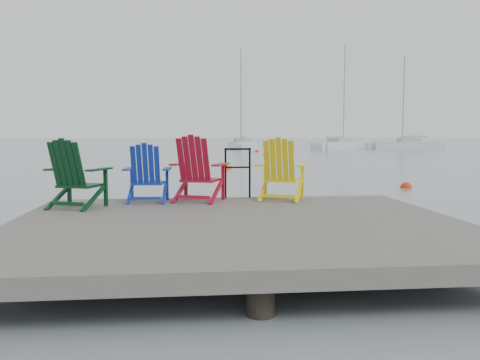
{
  "coord_description": "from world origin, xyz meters",
  "views": [
    {
      "loc": [
        -0.65,
        -6.65,
        1.65
      ],
      "look_at": [
        0.26,
        2.11,
        0.85
      ],
      "focal_mm": 38.0,
      "sensor_mm": 36.0,
      "label": 1
    }
  ],
  "objects": [
    {
      "name": "buoy_c",
      "position": [
        5.52,
        33.23,
        0.0
      ],
      "size": [
        0.38,
        0.38,
        0.38
      ],
      "primitive_type": "sphere",
      "color": "red",
      "rests_on": "ground"
    },
    {
      "name": "ground",
      "position": [
        0.0,
        0.0,
        0.0
      ],
      "size": [
        400.0,
        400.0,
        0.0
      ],
      "primitive_type": "plane",
      "color": "slate",
      "rests_on": "ground"
    },
    {
      "name": "buoy_d",
      "position": [
        5.77,
        40.0,
        0.0
      ],
      "size": [
        0.4,
        0.4,
        0.4
      ],
      "primitive_type": "sphere",
      "color": "red",
      "rests_on": "ground"
    },
    {
      "name": "chair_green",
      "position": [
        -2.39,
        1.38,
        1.03
      ],
      "size": [
        1.01,
        0.96,
        1.05
      ],
      "rotation": [
        0.0,
        0.0,
        -0.36
      ],
      "color": "black",
      "rests_on": "dock"
    },
    {
      "name": "buoy_b",
      "position": [
        1.26,
        17.22,
        0.0
      ],
      "size": [
        0.38,
        0.38,
        0.38
      ],
      "primitive_type": "sphere",
      "color": "#DA510C",
      "rests_on": "ground"
    },
    {
      "name": "handrail",
      "position": [
        0.25,
        2.45,
        1.04
      ],
      "size": [
        0.48,
        0.04,
        0.9
      ],
      "color": "black",
      "rests_on": "dock"
    },
    {
      "name": "sailboat_far",
      "position": [
        23.59,
        47.77,
        0.36
      ],
      "size": [
        7.63,
        2.07,
        10.61
      ],
      "rotation": [
        0.0,
        0.0,
        1.58
      ],
      "color": "silver",
      "rests_on": "ground"
    },
    {
      "name": "buoy_a",
      "position": [
        6.04,
        8.25,
        0.0
      ],
      "size": [
        0.36,
        0.36,
        0.36
      ],
      "primitive_type": "sphere",
      "color": "#BB290B",
      "rests_on": "ground"
    },
    {
      "name": "chair_blue",
      "position": [
        -1.33,
        1.97,
        0.99
      ],
      "size": [
        0.8,
        0.75,
        0.97
      ],
      "rotation": [
        0.0,
        0.0,
        -0.05
      ],
      "color": "#0F2A9F",
      "rests_on": "dock"
    },
    {
      "name": "sailboat_mid",
      "position": [
        16.39,
        48.44,
        0.36
      ],
      "size": [
        7.94,
        7.36,
        11.85
      ],
      "rotation": [
        0.0,
        0.0,
        -0.85
      ],
      "color": "silver",
      "rests_on": "ground"
    },
    {
      "name": "chair_red",
      "position": [
        -0.48,
        1.96,
        1.06
      ],
      "size": [
        1.05,
        1.01,
        1.1
      ],
      "rotation": [
        0.0,
        0.0,
        -0.35
      ],
      "color": "#A40C23",
      "rests_on": "dock"
    },
    {
      "name": "sailboat_near",
      "position": [
        5.14,
        47.58,
        0.36
      ],
      "size": [
        2.47,
        8.02,
        11.0
      ],
      "rotation": [
        0.0,
        0.0,
        0.05
      ],
      "color": "silver",
      "rests_on": "ground"
    },
    {
      "name": "dock",
      "position": [
        0.0,
        0.0,
        0.35
      ],
      "size": [
        6.0,
        5.0,
        1.4
      ],
      "color": "#322F2C",
      "rests_on": "ground"
    },
    {
      "name": "chair_yellow",
      "position": [
        0.95,
        1.97,
        1.04
      ],
      "size": [
        1.01,
        0.97,
        1.06
      ],
      "rotation": [
        0.0,
        0.0,
        -0.34
      ],
      "color": "yellow",
      "rests_on": "dock"
    }
  ]
}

